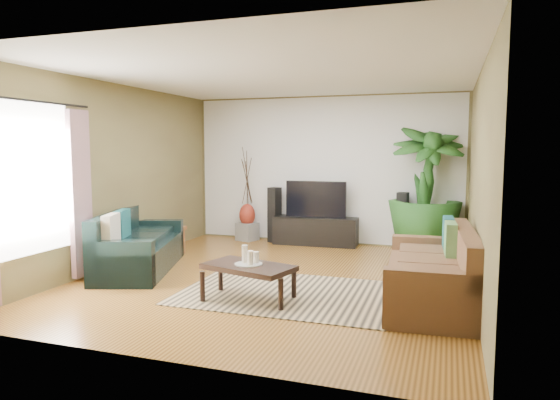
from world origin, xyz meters
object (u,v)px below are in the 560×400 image
at_px(speaker_left, 275,215).
at_px(vase, 247,215).
at_px(television, 316,199).
at_px(sofa_left, 140,241).
at_px(pedestal, 247,231).
at_px(coffee_table, 249,282).
at_px(potted_plant, 425,189).
at_px(tv_stand, 316,231).
at_px(speaker_right, 402,221).
at_px(sofa_right, 430,266).
at_px(side_table, 168,241).

xyz_separation_m(speaker_left, vase, (-0.55, 0.00, -0.03)).
height_order(television, vase, television).
bearing_deg(sofa_left, pedestal, -30.34).
distance_m(coffee_table, vase, 3.79).
bearing_deg(coffee_table, potted_plant, 78.08).
relative_size(tv_stand, vase, 3.54).
relative_size(sofa_left, tv_stand, 1.31).
height_order(television, pedestal, television).
height_order(coffee_table, tv_stand, tv_stand).
distance_m(potted_plant, pedestal, 3.37).
bearing_deg(sofa_left, potted_plant, -73.47).
bearing_deg(speaker_left, vase, -162.00).
height_order(coffee_table, pedestal, coffee_table).
bearing_deg(speaker_left, speaker_right, 18.00).
height_order(sofa_right, television, television).
relative_size(television, speaker_right, 1.11).
bearing_deg(side_table, sofa_right, -17.23).
height_order(pedestal, vase, vase).
height_order(television, potted_plant, potted_plant).
bearing_deg(potted_plant, tv_stand, 180.00).
relative_size(sofa_right, television, 1.85).
distance_m(pedestal, vase, 0.32).
xyz_separation_m(sofa_left, coffee_table, (2.02, -0.82, -0.22)).
bearing_deg(speaker_left, television, 18.00).
distance_m(coffee_table, pedestal, 3.78).
height_order(sofa_right, speaker_left, speaker_left).
bearing_deg(sofa_right, speaker_right, -172.49).
bearing_deg(television, potted_plant, 0.00).
bearing_deg(speaker_left, tv_stand, 18.00).
xyz_separation_m(pedestal, vase, (0.00, 0.00, 0.32)).
bearing_deg(pedestal, coffee_table, -67.24).
distance_m(television, pedestal, 1.50).
distance_m(potted_plant, side_table, 4.38).
relative_size(sofa_right, vase, 4.81).
xyz_separation_m(sofa_left, pedestal, (0.56, 2.67, -0.26)).
height_order(tv_stand, television, television).
height_order(speaker_right, side_table, speaker_right).
relative_size(sofa_left, potted_plant, 0.92).
bearing_deg(television, pedestal, 180.00).
distance_m(coffee_table, speaker_right, 3.77).
relative_size(television, potted_plant, 0.52).
xyz_separation_m(sofa_left, speaker_right, (3.44, 2.67, 0.07)).
bearing_deg(vase, potted_plant, 0.00).
height_order(sofa_left, television, television).
relative_size(coffee_table, pedestal, 3.07).
relative_size(sofa_right, coffee_table, 2.00).
bearing_deg(potted_plant, speaker_left, 180.00).
bearing_deg(sofa_left, speaker_left, -41.14).
xyz_separation_m(sofa_left, tv_stand, (1.90, 2.67, -0.17)).
xyz_separation_m(sofa_left, potted_plant, (3.80, 2.67, 0.65)).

